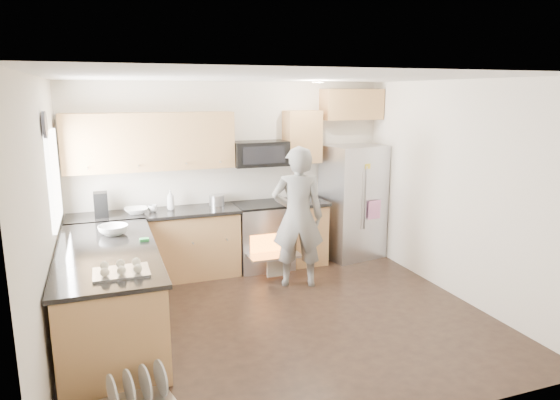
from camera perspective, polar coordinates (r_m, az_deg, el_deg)
name	(u,v)px	position (r m, az deg, el deg)	size (l,w,h in m)	color
ground	(280,319)	(5.67, 0.03, -13.43)	(4.50, 4.50, 0.00)	black
room_shell	(276,169)	(5.17, -0.41, 3.56)	(4.54, 4.04, 2.62)	silver
back_cabinet_run	(195,205)	(6.82, -9.64, -0.58)	(4.45, 0.64, 2.50)	#B07946
peninsula	(110,292)	(5.43, -18.83, -9.97)	(0.96, 2.36, 1.02)	#B07946
stove_range	(263,221)	(7.05, -1.99, -2.39)	(0.76, 0.97, 1.79)	#B7B7BC
refrigerator	(353,202)	(7.55, 8.32, -0.21)	(0.93, 0.78, 1.69)	#B7B7BC
person	(298,217)	(6.33, 2.04, -1.97)	(0.66, 0.43, 1.81)	gray
dish_rack	(138,396)	(4.40, -15.93, -20.75)	(0.62, 0.55, 0.33)	#B7B7BC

